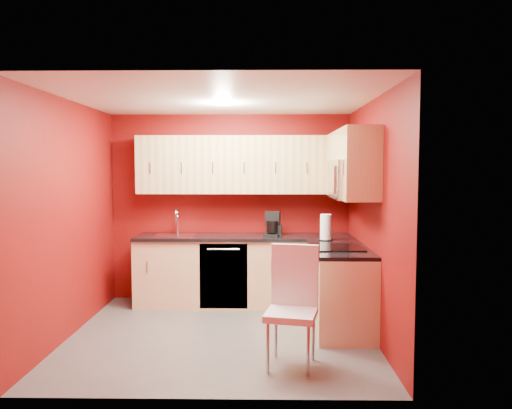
{
  "coord_description": "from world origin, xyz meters",
  "views": [
    {
      "loc": [
        0.45,
        -5.22,
        1.78
      ],
      "look_at": [
        0.36,
        0.55,
        1.36
      ],
      "focal_mm": 35.0,
      "sensor_mm": 36.0,
      "label": 1
    }
  ],
  "objects_px": {
    "microwave": "(351,179)",
    "paper_towel": "(326,227)",
    "napkin_holder": "(277,230)",
    "dining_chair": "(291,307)",
    "coffee_maker": "(272,224)",
    "sink": "(175,233)"
  },
  "relations": [
    {
      "from": "napkin_holder",
      "to": "dining_chair",
      "type": "distance_m",
      "value": 2.06
    },
    {
      "from": "coffee_maker",
      "to": "napkin_holder",
      "type": "height_order",
      "value": "coffee_maker"
    },
    {
      "from": "napkin_holder",
      "to": "dining_chair",
      "type": "height_order",
      "value": "dining_chair"
    },
    {
      "from": "paper_towel",
      "to": "microwave",
      "type": "bearing_deg",
      "value": -72.03
    },
    {
      "from": "napkin_holder",
      "to": "dining_chair",
      "type": "xyz_separation_m",
      "value": [
        0.08,
        -2.01,
        -0.44
      ]
    },
    {
      "from": "microwave",
      "to": "napkin_holder",
      "type": "xyz_separation_m",
      "value": [
        -0.77,
        0.96,
        -0.68
      ]
    },
    {
      "from": "sink",
      "to": "coffee_maker",
      "type": "relative_size",
      "value": 1.66
    },
    {
      "from": "microwave",
      "to": "dining_chair",
      "type": "xyz_separation_m",
      "value": [
        -0.69,
        -1.04,
        -1.12
      ]
    },
    {
      "from": "microwave",
      "to": "coffee_maker",
      "type": "xyz_separation_m",
      "value": [
        -0.84,
        0.94,
        -0.59
      ]
    },
    {
      "from": "microwave",
      "to": "dining_chair",
      "type": "bearing_deg",
      "value": -123.59
    },
    {
      "from": "sink",
      "to": "dining_chair",
      "type": "height_order",
      "value": "sink"
    },
    {
      "from": "coffee_maker",
      "to": "napkin_holder",
      "type": "relative_size",
      "value": 2.22
    },
    {
      "from": "coffee_maker",
      "to": "napkin_holder",
      "type": "distance_m",
      "value": 0.11
    },
    {
      "from": "paper_towel",
      "to": "dining_chair",
      "type": "xyz_separation_m",
      "value": [
        -0.5,
        -1.63,
        -0.53
      ]
    },
    {
      "from": "microwave",
      "to": "sink",
      "type": "height_order",
      "value": "microwave"
    },
    {
      "from": "microwave",
      "to": "paper_towel",
      "type": "xyz_separation_m",
      "value": [
        -0.19,
        0.59,
        -0.59
      ]
    },
    {
      "from": "coffee_maker",
      "to": "paper_towel",
      "type": "distance_m",
      "value": 0.73
    },
    {
      "from": "napkin_holder",
      "to": "sink",
      "type": "bearing_deg",
      "value": 178.22
    },
    {
      "from": "sink",
      "to": "microwave",
      "type": "bearing_deg",
      "value": -25.6
    },
    {
      "from": "microwave",
      "to": "paper_towel",
      "type": "height_order",
      "value": "microwave"
    },
    {
      "from": "coffee_maker",
      "to": "napkin_holder",
      "type": "bearing_deg",
      "value": 31.29
    },
    {
      "from": "microwave",
      "to": "paper_towel",
      "type": "distance_m",
      "value": 0.86
    }
  ]
}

